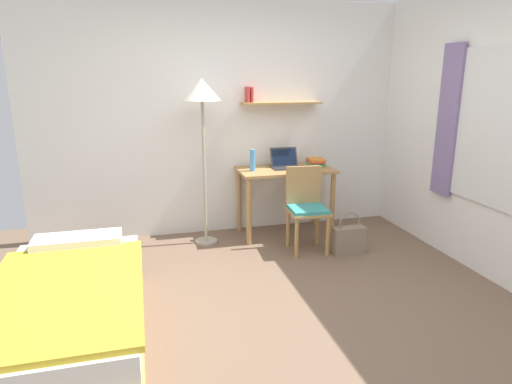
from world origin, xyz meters
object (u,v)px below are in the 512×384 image
at_px(desk_chair, 306,205).
at_px(standing_lamp, 202,100).
at_px(laptop, 285,163).
at_px(book_stack, 316,162).
at_px(handbag, 349,239).
at_px(bed, 69,314).
at_px(desk, 285,181).
at_px(water_bottle, 253,160).

bearing_deg(desk_chair, standing_lamp, 155.52).
xyz_separation_m(laptop, book_stack, (0.36, -0.04, -0.01)).
distance_m(laptop, handbag, 1.13).
distance_m(bed, desk_chair, 2.51).
xyz_separation_m(desk, handbag, (0.45, -0.74, -0.47)).
height_order(standing_lamp, laptop, standing_lamp).
bearing_deg(handbag, standing_lamp, 153.54).
bearing_deg(handbag, desk_chair, 148.76).
bearing_deg(desk, bed, -140.46).
xyz_separation_m(laptop, handbag, (0.44, -0.80, -0.67)).
height_order(standing_lamp, handbag, standing_lamp).
distance_m(desk_chair, book_stack, 0.70).
height_order(book_stack, handbag, book_stack).
bearing_deg(book_stack, desk_chair, -119.94).
relative_size(bed, standing_lamp, 1.04).
bearing_deg(bed, book_stack, 35.40).
bearing_deg(desk_chair, handbag, -31.24).
relative_size(laptop, handbag, 0.72).
relative_size(desk, standing_lamp, 0.60).
height_order(laptop, book_stack, laptop).
height_order(bed, handbag, bed).
bearing_deg(bed, handbag, 21.29).
xyz_separation_m(standing_lamp, laptop, (0.94, 0.12, -0.72)).
height_order(laptop, handbag, laptop).
bearing_deg(water_bottle, laptop, 11.13).
relative_size(desk, desk_chair, 1.22).
bearing_deg(desk_chair, water_bottle, 132.54).
bearing_deg(laptop, desk, -104.08).
relative_size(standing_lamp, laptop, 5.48).
bearing_deg(book_stack, laptop, 173.72).
relative_size(desk_chair, book_stack, 3.78).
bearing_deg(desk, water_bottle, -177.53).
bearing_deg(laptop, desk_chair, -84.94).
relative_size(desk, laptop, 3.31).
xyz_separation_m(book_stack, handbag, (0.08, -0.77, -0.66)).
xyz_separation_m(standing_lamp, water_bottle, (0.54, 0.04, -0.66)).
distance_m(desk_chair, laptop, 0.67).
height_order(desk, handbag, desk).
bearing_deg(desk, desk_chair, -82.59).
bearing_deg(book_stack, standing_lamp, -176.46).
height_order(bed, laptop, laptop).
relative_size(standing_lamp, water_bottle, 7.38).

